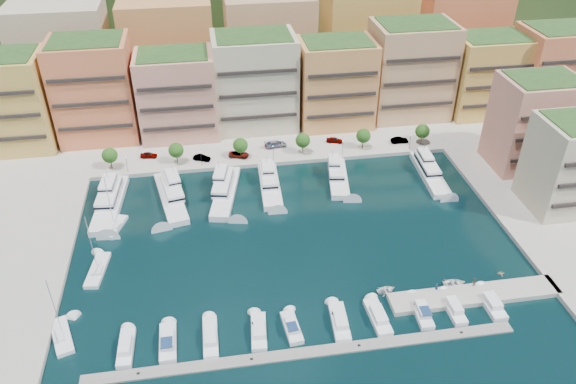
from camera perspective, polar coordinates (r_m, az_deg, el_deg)
name	(u,v)px	position (r m, az deg, el deg)	size (l,w,h in m)	color
ground	(294,239)	(117.78, 0.58, -4.81)	(400.00, 400.00, 0.00)	black
north_quay	(259,112)	(170.18, -2.93, 8.17)	(220.00, 64.00, 2.00)	#9E998E
hillside	(244,56)	(214.30, -4.46, 13.64)	(240.00, 40.00, 58.00)	#213A17
south_pontoon	(306,353)	(96.16, 1.83, -16.07)	(72.00, 2.20, 0.35)	gray
finger_pier	(474,297)	(110.49, 18.37, -10.07)	(32.00, 5.00, 2.00)	#9E998E
apartment_0	(5,102)	(161.07, -26.80, 8.16)	(22.00, 16.50, 24.80)	gold
apartment_1	(95,90)	(157.04, -19.04, 9.79)	(20.00, 16.50, 26.80)	#DD6E49
apartment_2	(177,95)	(153.58, -11.21, 9.67)	(20.00, 15.50, 22.80)	tan
apartment_3	(255,82)	(155.27, -3.39, 11.14)	(22.00, 16.50, 25.80)	beige
apartment_4	(335,83)	(157.31, 4.84, 10.99)	(20.00, 15.50, 23.80)	tan
apartment_5	(410,70)	(164.89, 12.33, 11.99)	(22.00, 16.50, 26.80)	tan
apartment_6	(486,75)	(172.87, 19.45, 11.15)	(20.00, 15.50, 22.80)	gold
apartment_7	(555,70)	(181.09, 25.52, 11.12)	(22.00, 16.50, 24.80)	#DD6E49
apartment_east_a	(534,122)	(148.43, 23.69, 6.49)	(18.00, 14.50, 22.80)	tan
apartment_east_b	(576,164)	(135.99, 27.20, 2.55)	(18.00, 14.50, 20.80)	beige
backblock_0	(64,56)	(178.81, -21.81, 12.68)	(26.00, 18.00, 30.00)	beige
backblock_1	(169,51)	(174.68, -11.97, 13.87)	(26.00, 18.00, 30.00)	tan
backblock_2	(270,45)	(175.66, -1.88, 14.68)	(26.00, 18.00, 30.00)	tan
backblock_3	(366,40)	(181.65, 7.88, 15.04)	(26.00, 18.00, 30.00)	gold
backblock_4	(457,35)	(192.20, 16.81, 15.01)	(26.00, 18.00, 30.00)	#DD6E49
tree_0	(110,155)	(144.02, -17.66, 3.56)	(3.80, 3.80, 5.65)	#473323
tree_1	(176,150)	(142.19, -11.31, 4.18)	(3.80, 3.80, 5.65)	#473323
tree_2	(240,145)	(142.16, -4.86, 4.75)	(3.80, 3.80, 5.65)	#473323
tree_3	(303,141)	(143.91, 1.52, 5.25)	(3.80, 3.80, 5.65)	#473323
tree_4	(363,136)	(147.40, 7.68, 5.67)	(3.80, 3.80, 5.65)	#473323
tree_5	(422,131)	(152.49, 13.50, 6.02)	(3.80, 3.80, 5.65)	#473323
lamppost_0	(126,162)	(141.86, -16.10, 2.94)	(0.30, 0.30, 4.20)	black
lamppost_1	(201,156)	(140.41, -8.83, 3.62)	(0.30, 0.30, 4.20)	black
lamppost_2	(273,150)	(141.27, -1.52, 4.24)	(0.30, 0.30, 4.20)	black
lamppost_3	(343,145)	(144.38, 5.60, 4.78)	(0.30, 0.30, 4.20)	black
lamppost_4	(410,140)	(149.61, 12.33, 5.22)	(0.30, 0.30, 4.20)	black
yacht_0	(110,200)	(133.36, -17.63, -0.82)	(6.81, 22.37, 7.30)	white
yacht_1	(171,195)	(131.98, -11.81, -0.28)	(8.49, 21.72, 7.30)	white
yacht_2	(225,189)	(131.75, -6.41, 0.29)	(8.53, 21.35, 7.30)	white
yacht_3	(270,183)	(133.28, -1.88, 0.93)	(5.20, 18.76, 7.30)	white
yacht_4	(337,176)	(136.58, 5.05, 1.64)	(6.95, 17.51, 7.30)	white
yacht_6	(429,171)	(142.18, 14.11, 2.12)	(5.54, 20.30, 7.30)	white
cruiser_0	(126,348)	(99.83, -16.13, -14.96)	(2.69, 8.17, 2.55)	white
cruiser_1	(168,343)	(98.90, -12.11, -14.74)	(2.91, 8.27, 2.66)	white
cruiser_2	(210,338)	(98.47, -7.88, -14.44)	(2.57, 9.04, 2.55)	white
cruiser_3	(259,332)	(98.60, -2.98, -13.98)	(3.25, 8.39, 2.55)	white
cruiser_4	(292,328)	(99.06, 0.39, -13.61)	(3.12, 7.49, 2.66)	white
cruiser_5	(340,322)	(100.38, 5.26, -13.00)	(3.31, 8.98, 2.55)	white
cruiser_6	(378,317)	(101.96, 9.13, -12.45)	(3.10, 8.66, 2.55)	white
cruiser_7	(421,312)	(104.30, 13.41, -11.77)	(2.80, 8.15, 2.66)	white
cruiser_8	(453,308)	(106.42, 16.41, -11.25)	(2.40, 8.08, 2.55)	white
cruiser_9	(491,304)	(109.37, 19.91, -10.60)	(2.79, 8.20, 2.55)	white
sailboat_2	(115,227)	(126.06, -17.18, -3.45)	(5.16, 8.36, 13.20)	white
sailboat_1	(98,271)	(115.88, -18.77, -7.57)	(4.19, 10.23, 13.20)	white
sailboat_0	(62,337)	(105.25, -21.99, -13.48)	(5.44, 9.15, 13.20)	white
tender_0	(386,290)	(107.39, 9.95, -9.76)	(2.59, 3.63, 0.75)	white
tender_3	(501,273)	(116.66, 20.82, -7.71)	(1.24, 1.44, 0.76)	beige
tender_2	(454,283)	(111.54, 16.54, -8.86)	(3.06, 4.29, 0.89)	silver
car_0	(149,155)	(147.78, -13.96, 3.66)	(1.72, 4.26, 1.45)	gray
car_1	(202,158)	(143.91, -8.75, 3.45)	(1.52, 4.34, 1.43)	gray
car_2	(239,154)	(144.26, -5.02, 3.82)	(2.39, 5.18, 1.44)	gray
car_3	(276,144)	(148.21, -1.27, 4.89)	(2.41, 5.92, 1.72)	gray
car_4	(334,140)	(150.92, 4.74, 5.28)	(1.73, 4.30, 1.47)	gray
car_5	(400,140)	(153.21, 11.26, 5.19)	(1.60, 4.59, 1.51)	gray
person_0	(437,287)	(107.76, 14.87, -9.30)	(0.62, 0.41, 1.70)	#262D4D
person_1	(474,282)	(110.64, 18.37, -8.66)	(0.88, 0.69, 1.81)	#473A2A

